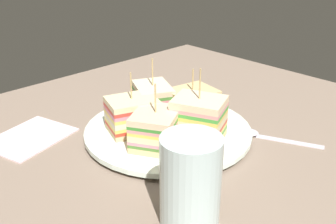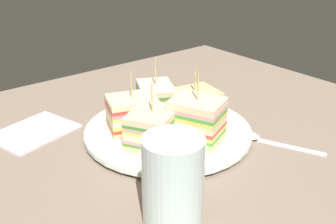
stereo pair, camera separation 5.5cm
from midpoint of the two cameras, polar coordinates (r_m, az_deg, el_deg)
ground_plane at (r=67.93cm, az=-2.32°, el=-4.17°), size 91.38×77.48×1.80cm
plate at (r=67.08cm, az=-2.35°, el=-2.83°), size 28.04×28.04×1.48cm
sandwich_wedge_0 at (r=60.72cm, az=-4.34°, el=-2.46°), size 10.00×9.47×10.10cm
sandwich_wedge_1 at (r=62.23cm, az=1.88°, el=-1.02°), size 8.89×9.71×11.71cm
sandwich_wedge_2 at (r=69.62cm, az=0.95°, el=1.18°), size 8.90×7.83×9.11cm
sandwich_wedge_3 at (r=70.51cm, az=-4.40°, el=1.62°), size 8.71×9.62×10.63cm
sandwich_wedge_4 at (r=65.40cm, az=-7.53°, el=-0.45°), size 9.46×8.40×10.17cm
chip_pile at (r=66.83cm, az=-1.40°, el=-1.69°), size 5.97×6.08×1.73cm
spoon at (r=68.15cm, az=10.99°, el=-3.31°), size 7.26×13.33×1.00cm
napkin at (r=71.57cm, az=-21.37°, el=-3.37°), size 15.30×13.39×0.50cm
drinking_glass at (r=46.43cm, az=-0.22°, el=-10.86°), size 7.15×7.15×11.28cm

